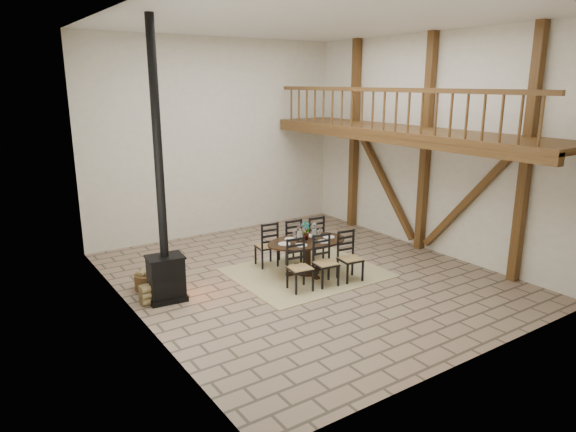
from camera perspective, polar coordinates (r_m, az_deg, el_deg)
ground at (r=10.73m, az=2.05°, el=-6.71°), size 8.00×8.00×0.00m
room_shell at (r=10.77m, az=7.41°, el=9.79°), size 7.02×8.02×5.01m
rug at (r=10.90m, az=2.08°, el=-6.29°), size 3.00×2.50×0.02m
dining_table at (r=10.78m, az=2.10°, el=-4.43°), size 1.86×2.11×1.12m
wood_stove at (r=9.49m, az=-13.62°, el=-2.84°), size 0.71×0.58×5.00m
log_basket at (r=10.41m, az=-15.40°, el=-6.95°), size 0.47×0.47×0.39m
log_stack at (r=9.75m, az=-15.07°, el=-8.35°), size 0.36×0.25×0.36m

